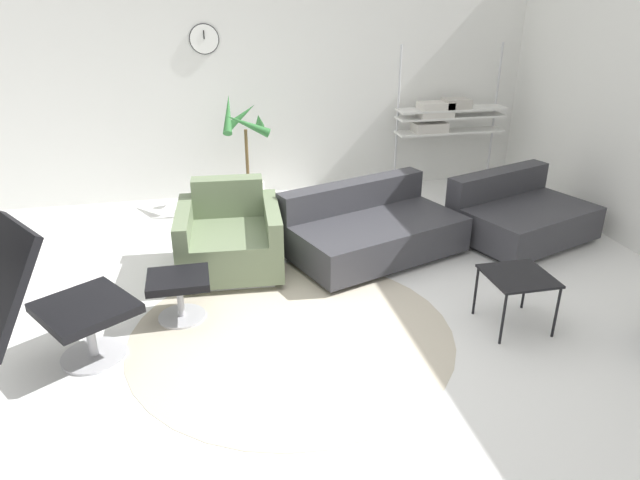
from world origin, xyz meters
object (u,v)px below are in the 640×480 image
at_px(armchair_red, 230,240).
at_px(couch_second, 519,217).
at_px(lounge_chair, 20,285).
at_px(couch_low, 371,231).
at_px(potted_plant, 247,173).
at_px(side_table, 518,280).
at_px(shelf_unit, 444,116).
at_px(ottoman, 179,288).

height_order(armchair_red, couch_second, armchair_red).
xyz_separation_m(lounge_chair, armchair_red, (1.32, 1.34, -0.41)).
xyz_separation_m(couch_low, potted_plant, (-1.00, 1.50, 0.19)).
distance_m(lounge_chair, armchair_red, 1.92).
bearing_deg(side_table, potted_plant, 119.80).
bearing_deg(lounge_chair, potted_plant, 116.82).
distance_m(armchair_red, couch_second, 2.86).
bearing_deg(shelf_unit, ottoman, -141.88).
bearing_deg(shelf_unit, couch_second, -84.90).
bearing_deg(shelf_unit, side_table, -103.25).
relative_size(armchair_red, couch_low, 0.54).
relative_size(armchair_red, shelf_unit, 0.55).
xyz_separation_m(couch_low, shelf_unit, (1.40, 1.68, 0.68)).
bearing_deg(shelf_unit, lounge_chair, -142.82).
bearing_deg(potted_plant, ottoman, -108.13).
bearing_deg(side_table, shelf_unit, 76.75).
bearing_deg(couch_low, ottoman, 4.71).
distance_m(armchair_red, potted_plant, 1.57).
bearing_deg(ottoman, couch_low, 24.23).
bearing_deg(side_table, ottoman, 165.32).
bearing_deg(potted_plant, couch_second, -29.86).
xyz_separation_m(ottoman, couch_second, (3.30, 0.82, -0.03)).
height_order(armchair_red, couch_low, armchair_red).
height_order(armchair_red, potted_plant, potted_plant).
bearing_deg(ottoman, potted_plant, 71.87).
distance_m(couch_low, side_table, 1.58).
bearing_deg(lounge_chair, couch_low, 83.94).
xyz_separation_m(side_table, shelf_unit, (0.73, 3.11, 0.53)).
xyz_separation_m(ottoman, potted_plant, (0.75, 2.29, 0.16)).
relative_size(ottoman, couch_low, 0.26).
bearing_deg(lounge_chair, armchair_red, 101.95).
height_order(ottoman, potted_plant, potted_plant).
relative_size(couch_low, shelf_unit, 1.03).
relative_size(couch_second, shelf_unit, 0.86).
bearing_deg(couch_second, potted_plant, -49.38).
bearing_deg(couch_low, potted_plant, -75.76).
distance_m(ottoman, shelf_unit, 4.06).
bearing_deg(couch_low, armchair_red, -18.22).
height_order(ottoman, couch_second, couch_second).
bearing_deg(couch_second, side_table, 39.37).
bearing_deg(couch_second, shelf_unit, -104.42).
xyz_separation_m(side_table, potted_plant, (-1.67, 2.92, 0.04)).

